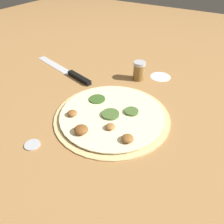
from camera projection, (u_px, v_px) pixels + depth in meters
ground_plane at (112, 117)px, 0.69m from camera, size 3.00×3.00×0.00m
pizza at (111, 115)px, 0.68m from camera, size 0.36×0.36×0.03m
knife at (71, 74)px, 0.90m from camera, size 0.12×0.36×0.02m
spice_jar at (139, 71)px, 0.85m from camera, size 0.05×0.05×0.07m
loose_cap at (32, 144)px, 0.59m from camera, size 0.04×0.04×0.01m
flour_patch at (160, 77)px, 0.89m from camera, size 0.08×0.08×0.00m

